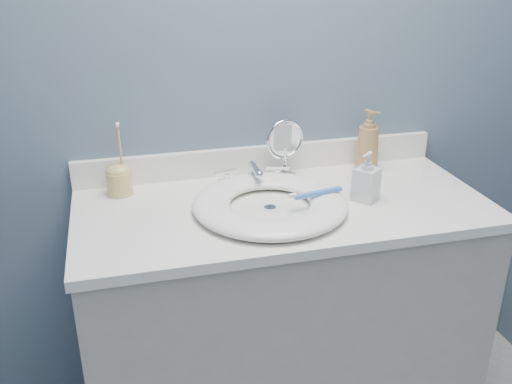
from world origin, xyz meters
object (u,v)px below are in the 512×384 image
object	(u,v)px
soap_bottle_amber	(368,140)
soap_bottle_clear	(367,176)
makeup_mirror	(285,146)
toothbrush_holder	(119,178)

from	to	relation	value
soap_bottle_amber	soap_bottle_clear	size ratio (longest dim) A/B	1.38
makeup_mirror	soap_bottle_amber	xyz separation A→B (m)	(0.29, -0.00, -0.00)
makeup_mirror	soap_bottle_clear	size ratio (longest dim) A/B	1.32
soap_bottle_amber	soap_bottle_clear	xyz separation A→B (m)	(-0.11, -0.23, -0.03)
soap_bottle_clear	toothbrush_holder	world-z (taller)	toothbrush_holder
soap_bottle_amber	toothbrush_holder	world-z (taller)	toothbrush_holder
makeup_mirror	soap_bottle_clear	xyz separation A→B (m)	(0.18, -0.23, -0.03)
toothbrush_holder	makeup_mirror	bearing A→B (deg)	0.74
makeup_mirror	soap_bottle_amber	bearing A→B (deg)	-12.00
soap_bottle_clear	makeup_mirror	bearing A→B (deg)	178.36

